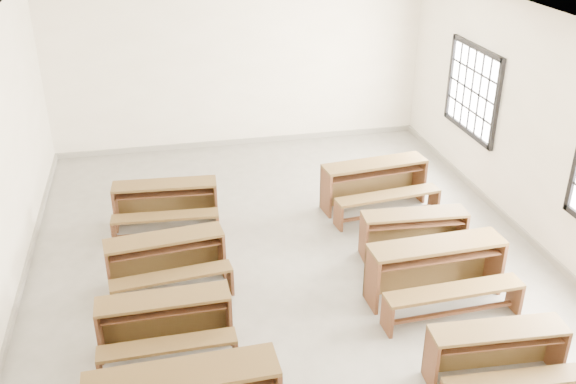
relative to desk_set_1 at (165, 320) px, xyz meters
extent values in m
plane|color=gray|center=(1.72, 1.57, -0.38)|extent=(8.50, 8.50, 0.00)
cube|color=white|center=(1.72, 1.57, 2.80)|extent=(7.00, 8.50, 0.05)
cube|color=white|center=(1.72, 5.80, 1.22)|extent=(7.00, 0.05, 3.20)
cube|color=white|center=(1.72, -2.65, 1.22)|extent=(7.00, 0.05, 3.20)
cube|color=white|center=(5.19, 1.57, 1.22)|extent=(0.05, 8.50, 3.20)
cube|color=gray|center=(1.72, 5.80, -0.33)|extent=(7.00, 0.04, 0.10)
cube|color=gray|center=(-1.76, 1.57, -0.33)|extent=(0.04, 8.50, 0.10)
cube|color=gray|center=(5.20, 1.57, -0.33)|extent=(0.04, 8.50, 0.10)
cube|color=white|center=(5.19, 3.37, 1.22)|extent=(0.02, 1.50, 1.30)
cube|color=black|center=(5.17, 3.37, 1.91)|extent=(0.06, 1.62, 0.08)
cube|color=black|center=(5.17, 3.37, 0.53)|extent=(0.06, 1.62, 0.08)
cube|color=black|center=(5.17, 2.58, 1.22)|extent=(0.06, 0.08, 1.46)
cube|color=black|center=(5.17, 4.16, 1.22)|extent=(0.06, 0.08, 1.46)
cube|color=brown|center=(0.12, -1.32, 0.38)|extent=(1.75, 0.47, 0.04)
cube|color=brown|center=(0.00, 0.05, 0.25)|extent=(1.45, 0.38, 0.04)
cube|color=brown|center=(0.00, 0.21, -0.07)|extent=(1.45, 0.05, 0.61)
cube|color=#58331E|center=(-0.71, 0.04, -0.07)|extent=(0.04, 0.36, 0.61)
cube|color=#58331E|center=(0.70, 0.05, -0.07)|extent=(0.04, 0.36, 0.61)
cube|color=#58331E|center=(0.00, 0.03, 0.13)|extent=(1.34, 0.29, 0.02)
cube|color=brown|center=(0.00, -0.40, -0.02)|extent=(1.45, 0.27, 0.04)
cube|color=#58331E|center=(-0.70, -0.40, -0.21)|extent=(0.04, 0.25, 0.34)
cube|color=#58331E|center=(0.71, -0.39, -0.21)|extent=(0.04, 0.25, 0.34)
cube|color=#58331E|center=(0.00, -0.40, -0.29)|extent=(1.34, 0.06, 0.04)
cube|color=brown|center=(0.07, 1.32, 0.27)|extent=(1.52, 0.53, 0.04)
cube|color=brown|center=(0.05, 1.49, -0.06)|extent=(1.48, 0.20, 0.63)
cube|color=#58331E|center=(-0.65, 1.24, -0.06)|extent=(0.08, 0.37, 0.63)
cube|color=#58331E|center=(0.79, 1.40, -0.06)|extent=(0.08, 0.37, 0.63)
cube|color=#58331E|center=(0.07, 1.30, 0.14)|extent=(1.40, 0.42, 0.02)
cube|color=brown|center=(0.11, 0.87, -0.01)|extent=(1.51, 0.42, 0.04)
cube|color=#58331E|center=(-0.61, 0.79, -0.20)|extent=(0.06, 0.26, 0.35)
cube|color=#58331E|center=(0.84, 0.95, -0.20)|extent=(0.06, 0.26, 0.35)
cube|color=#58331E|center=(0.11, 0.87, -0.29)|extent=(1.37, 0.19, 0.04)
cube|color=brown|center=(0.14, 2.87, 0.28)|extent=(1.54, 0.48, 0.04)
cube|color=brown|center=(0.15, 3.04, -0.06)|extent=(1.51, 0.14, 0.64)
cube|color=#58331E|center=(-0.60, 2.92, -0.06)|extent=(0.06, 0.38, 0.64)
cube|color=#58331E|center=(0.88, 2.82, -0.06)|extent=(0.06, 0.38, 0.64)
cube|color=#58331E|center=(0.14, 2.85, 0.15)|extent=(1.42, 0.38, 0.02)
cube|color=brown|center=(0.11, 2.41, 0.00)|extent=(1.53, 0.37, 0.04)
cube|color=#58331E|center=(-0.63, 2.46, -0.20)|extent=(0.06, 0.27, 0.36)
cube|color=#58331E|center=(0.84, 2.36, -0.20)|extent=(0.06, 0.27, 0.36)
cube|color=#58331E|center=(0.11, 2.41, -0.28)|extent=(1.40, 0.15, 0.04)
cube|color=brown|center=(3.30, -1.19, 0.24)|extent=(1.43, 0.45, 0.04)
cube|color=brown|center=(3.31, -1.03, -0.08)|extent=(1.41, 0.13, 0.60)
cube|color=#58331E|center=(2.61, -1.14, -0.08)|extent=(0.06, 0.35, 0.60)
cube|color=#58331E|center=(3.99, -1.23, -0.08)|extent=(0.06, 0.35, 0.60)
cube|color=#58331E|center=(3.30, -1.21, 0.11)|extent=(1.32, 0.35, 0.02)
cube|color=brown|center=(3.27, -1.62, -0.03)|extent=(1.42, 0.34, 0.04)
cube|color=brown|center=(3.29, 0.31, 0.36)|extent=(1.70, 0.48, 0.04)
cube|color=brown|center=(3.28, 0.50, -0.02)|extent=(1.69, 0.10, 0.72)
cube|color=#58331E|center=(2.47, 0.28, -0.02)|extent=(0.06, 0.42, 0.72)
cube|color=#58331E|center=(4.11, 0.34, -0.02)|extent=(0.06, 0.42, 0.72)
cube|color=#58331E|center=(3.29, 0.29, 0.21)|extent=(1.57, 0.37, 0.02)
cube|color=brown|center=(3.31, -0.21, 0.04)|extent=(1.70, 0.36, 0.04)
cube|color=#58331E|center=(2.48, -0.24, -0.18)|extent=(0.05, 0.30, 0.40)
cube|color=#58331E|center=(4.13, -0.18, -0.18)|extent=(0.05, 0.30, 0.40)
cube|color=#58331E|center=(3.31, -0.21, -0.27)|extent=(1.56, 0.11, 0.04)
cube|color=brown|center=(3.41, 1.29, 0.25)|extent=(1.46, 0.46, 0.04)
cube|color=brown|center=(3.43, 1.45, -0.07)|extent=(1.43, 0.14, 0.61)
cube|color=#58331E|center=(2.72, 1.34, -0.07)|extent=(0.06, 0.36, 0.61)
cube|color=#58331E|center=(4.11, 1.24, -0.07)|extent=(0.06, 0.36, 0.61)
cube|color=#58331E|center=(3.41, 1.27, 0.12)|extent=(1.34, 0.36, 0.02)
cube|color=brown|center=(3.38, 0.85, -0.02)|extent=(1.45, 0.35, 0.04)
cube|color=#58331E|center=(2.69, 0.90, -0.21)|extent=(0.05, 0.25, 0.34)
cube|color=#58331E|center=(4.08, 0.80, -0.21)|extent=(0.05, 0.25, 0.34)
cube|color=#58331E|center=(3.38, 0.85, -0.29)|extent=(1.33, 0.14, 0.04)
cube|color=brown|center=(3.36, 2.80, 0.34)|extent=(1.69, 0.59, 0.04)
cube|color=brown|center=(3.34, 2.98, -0.03)|extent=(1.65, 0.23, 0.70)
cube|color=#58331E|center=(2.56, 2.71, -0.03)|extent=(0.09, 0.42, 0.70)
cube|color=#58331E|center=(4.16, 2.89, -0.03)|extent=(0.09, 0.42, 0.70)
cube|color=#58331E|center=(3.36, 2.78, 0.20)|extent=(1.55, 0.48, 0.02)
cube|color=brown|center=(3.42, 2.29, 0.03)|extent=(1.67, 0.47, 0.04)
cube|color=#58331E|center=(2.62, 2.20, -0.18)|extent=(0.07, 0.29, 0.39)
cube|color=#58331E|center=(4.22, 2.38, -0.18)|extent=(0.07, 0.29, 0.39)
cube|color=#58331E|center=(3.42, 2.29, -0.28)|extent=(1.52, 0.22, 0.04)
camera|label=1|loc=(0.11, -5.79, 4.37)|focal=40.00mm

